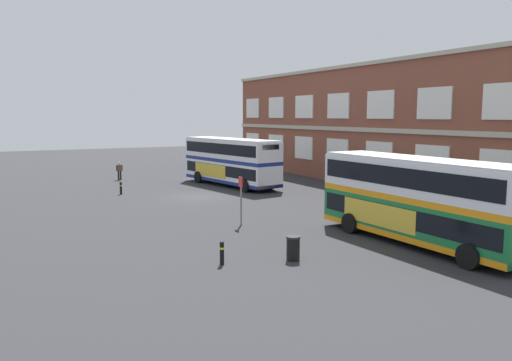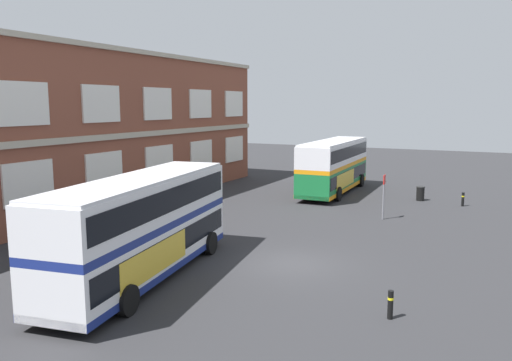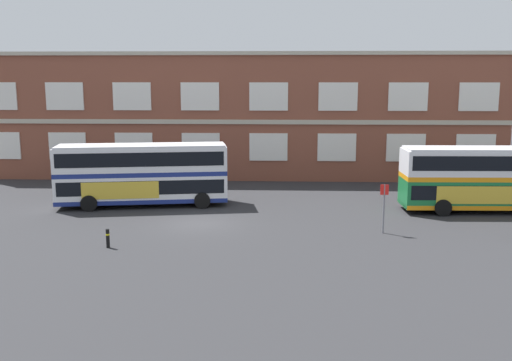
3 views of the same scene
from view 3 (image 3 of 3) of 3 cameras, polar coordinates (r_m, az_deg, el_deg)
ground_plane at (r=35.66m, az=-5.21°, el=-3.45°), size 120.00×120.00×0.00m
brick_terminal_building at (r=50.57m, az=-1.79°, el=6.41°), size 44.08×8.19×10.43m
double_decker_near at (r=38.46m, az=-11.19°, el=0.67°), size 11.27×4.33×4.07m
double_decker_middle at (r=38.99m, az=22.27°, el=0.22°), size 11.07×3.10×4.07m
bus_stand_flag at (r=31.87m, az=12.57°, el=-2.27°), size 0.44×0.10×2.70m
safety_bollard_east at (r=29.67m, az=-14.48°, el=-5.55°), size 0.19×0.19×0.95m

